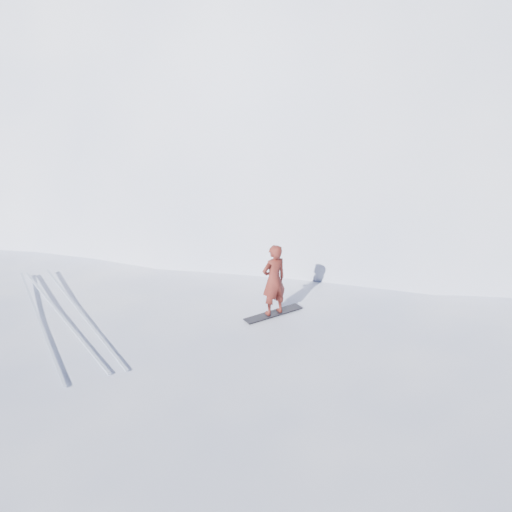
{
  "coord_description": "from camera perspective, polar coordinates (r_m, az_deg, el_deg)",
  "views": [
    {
      "loc": [
        -1.87,
        -6.87,
        7.95
      ],
      "look_at": [
        2.73,
        3.43,
        3.5
      ],
      "focal_mm": 35.0,
      "sensor_mm": 36.0,
      "label": 1
    }
  ],
  "objects": [
    {
      "name": "ground",
      "position": [
        10.67,
        -6.61,
        -26.82
      ],
      "size": [
        400.0,
        400.0,
        0.0
      ],
      "primitive_type": "plane",
      "color": "white",
      "rests_on": "ground"
    },
    {
      "name": "near_ridge",
      "position": [
        12.99,
        -6.49,
        -16.36
      ],
      "size": [
        36.0,
        28.0,
        4.8
      ],
      "primitive_type": "ellipsoid",
      "color": "white",
      "rests_on": "ground"
    },
    {
      "name": "summit_peak",
      "position": [
        41.39,
        11.86,
        10.01
      ],
      "size": [
        60.0,
        56.0,
        56.0
      ],
      "primitive_type": "ellipsoid",
      "color": "white",
      "rests_on": "ground"
    },
    {
      "name": "peak_shoulder",
      "position": [
        30.43,
        -0.25,
        6.39
      ],
      "size": [
        28.0,
        24.0,
        18.0
      ],
      "primitive_type": "ellipsoid",
      "color": "white",
      "rests_on": "ground"
    },
    {
      "name": "wind_bumps",
      "position": [
        12.07,
        -12.61,
        -20.3
      ],
      "size": [
        16.0,
        14.4,
        1.0
      ],
      "color": "white",
      "rests_on": "ground"
    },
    {
      "name": "snowboard",
      "position": [
        11.76,
        2.0,
        -6.58
      ],
      "size": [
        1.51,
        0.48,
        0.02
      ],
      "primitive_type": "cube",
      "rotation": [
        0.0,
        0.0,
        0.14
      ],
      "color": "black",
      "rests_on": "near_ridge"
    },
    {
      "name": "snowboarder",
      "position": [
        11.38,
        2.06,
        -2.75
      ],
      "size": [
        0.67,
        0.49,
        1.7
      ],
      "primitive_type": "imported",
      "rotation": [
        0.0,
        0.0,
        3.28
      ],
      "color": "maroon",
      "rests_on": "snowboard"
    },
    {
      "name": "board_tracks",
      "position": [
        12.59,
        -21.54,
        -6.16
      ],
      "size": [
        1.87,
        5.97,
        0.04
      ],
      "color": "silver",
      "rests_on": "ground"
    }
  ]
}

